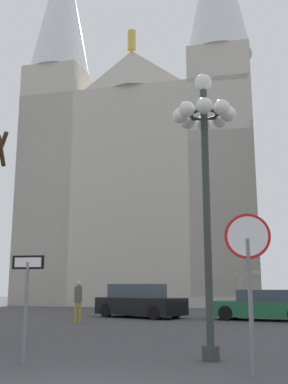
{
  "coord_description": "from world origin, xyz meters",
  "views": [
    {
      "loc": [
        1.7,
        -5.79,
        1.48
      ],
      "look_at": [
        -0.83,
        16.29,
        6.09
      ],
      "focal_mm": 42.59,
      "sensor_mm": 36.0,
      "label": 1
    }
  ],
  "objects_px": {
    "cathedral": "(141,164)",
    "one_way_arrow_sign": "(27,292)",
    "pedestrian_walking": "(78,297)",
    "parked_car_far_green": "(264,306)",
    "stop_sign": "(248,259)",
    "parked_car_near_black": "(139,302)",
    "street_lamp": "(205,150)"
  },
  "relations": [
    {
      "from": "one_way_arrow_sign",
      "to": "pedestrian_walking",
      "type": "xyz_separation_m",
      "value": [
        -1.5,
        9.84,
        -0.34
      ]
    },
    {
      "from": "cathedral",
      "to": "stop_sign",
      "type": "bearing_deg",
      "value": -79.32
    },
    {
      "from": "parked_car_near_black",
      "to": "pedestrian_walking",
      "type": "height_order",
      "value": "pedestrian_walking"
    },
    {
      "from": "parked_car_far_green",
      "to": "cathedral",
      "type": "bearing_deg",
      "value": 115.2
    },
    {
      "from": "cathedral",
      "to": "parked_car_near_black",
      "type": "relative_size",
      "value": 7.42
    },
    {
      "from": "one_way_arrow_sign",
      "to": "street_lamp",
      "type": "bearing_deg",
      "value": 12.48
    },
    {
      "from": "stop_sign",
      "to": "street_lamp",
      "type": "bearing_deg",
      "value": 114.59
    },
    {
      "from": "street_lamp",
      "to": "parked_car_near_black",
      "type": "xyz_separation_m",
      "value": [
        -3.05,
        12.79,
        -3.7
      ]
    },
    {
      "from": "parked_car_near_black",
      "to": "parked_car_far_green",
      "type": "height_order",
      "value": "parked_car_near_black"
    },
    {
      "from": "one_way_arrow_sign",
      "to": "parked_car_near_black",
      "type": "xyz_separation_m",
      "value": [
        0.58,
        13.6,
        -0.63
      ]
    },
    {
      "from": "parked_car_near_black",
      "to": "parked_car_far_green",
      "type": "relative_size",
      "value": 0.99
    },
    {
      "from": "stop_sign",
      "to": "one_way_arrow_sign",
      "type": "distance_m",
      "value": 4.4
    },
    {
      "from": "cathedral",
      "to": "street_lamp",
      "type": "relative_size",
      "value": 5.55
    },
    {
      "from": "parked_car_far_green",
      "to": "street_lamp",
      "type": "bearing_deg",
      "value": -103.17
    },
    {
      "from": "parked_car_near_black",
      "to": "pedestrian_walking",
      "type": "distance_m",
      "value": 4.31
    },
    {
      "from": "cathedral",
      "to": "one_way_arrow_sign",
      "type": "bearing_deg",
      "value": -87.62
    },
    {
      "from": "one_way_arrow_sign",
      "to": "street_lamp",
      "type": "distance_m",
      "value": 4.83
    },
    {
      "from": "stop_sign",
      "to": "parked_car_far_green",
      "type": "distance_m",
      "value": 13.32
    },
    {
      "from": "parked_car_near_black",
      "to": "parked_car_far_green",
      "type": "xyz_separation_m",
      "value": [
        5.77,
        -1.17,
        -0.1
      ]
    },
    {
      "from": "one_way_arrow_sign",
      "to": "pedestrian_walking",
      "type": "bearing_deg",
      "value": 98.67
    },
    {
      "from": "one_way_arrow_sign",
      "to": "street_lamp",
      "type": "xyz_separation_m",
      "value": [
        3.63,
        0.8,
        3.07
      ]
    },
    {
      "from": "street_lamp",
      "to": "stop_sign",
      "type": "bearing_deg",
      "value": -65.41
    },
    {
      "from": "parked_car_far_green",
      "to": "pedestrian_walking",
      "type": "distance_m",
      "value": 8.28
    },
    {
      "from": "stop_sign",
      "to": "pedestrian_walking",
      "type": "height_order",
      "value": "stop_sign"
    },
    {
      "from": "street_lamp",
      "to": "parked_car_near_black",
      "type": "relative_size",
      "value": 1.34
    },
    {
      "from": "parked_car_near_black",
      "to": "stop_sign",
      "type": "bearing_deg",
      "value": -75.37
    },
    {
      "from": "street_lamp",
      "to": "parked_car_far_green",
      "type": "distance_m",
      "value": 12.53
    },
    {
      "from": "one_way_arrow_sign",
      "to": "street_lamp",
      "type": "height_order",
      "value": "street_lamp"
    },
    {
      "from": "cathedral",
      "to": "parked_car_far_green",
      "type": "height_order",
      "value": "cathedral"
    },
    {
      "from": "cathedral",
      "to": "stop_sign",
      "type": "height_order",
      "value": "cathedral"
    },
    {
      "from": "cathedral",
      "to": "parked_car_far_green",
      "type": "bearing_deg",
      "value": -64.8
    },
    {
      "from": "parked_car_near_black",
      "to": "street_lamp",
      "type": "bearing_deg",
      "value": -76.59
    }
  ]
}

